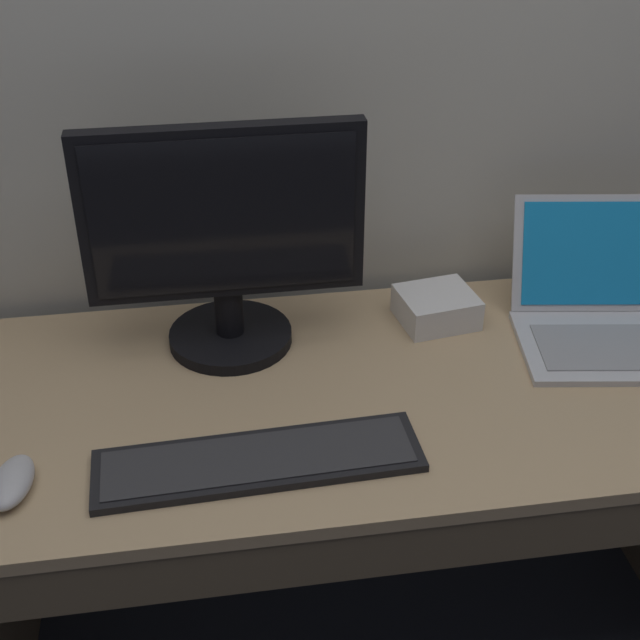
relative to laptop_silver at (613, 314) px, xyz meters
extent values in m
cube|color=tan|center=(-0.47, -0.09, -0.06)|extent=(1.53, 0.63, 0.02)
cube|color=brown|center=(-0.47, -0.39, -0.11)|extent=(1.47, 0.02, 0.09)
cube|color=silver|center=(-0.01, -0.05, -0.04)|extent=(0.38, 0.28, 0.01)
cube|color=#959599|center=(-0.01, -0.06, -0.03)|extent=(0.31, 0.19, 0.00)
cube|color=silver|center=(0.02, 0.10, 0.07)|extent=(0.35, 0.14, 0.21)
cube|color=#198CD8|center=(0.01, 0.10, 0.07)|extent=(0.32, 0.12, 0.18)
cylinder|color=black|center=(-0.70, 0.08, -0.03)|extent=(0.22, 0.22, 0.02)
cylinder|color=black|center=(-0.70, 0.08, 0.02)|extent=(0.05, 0.05, 0.09)
cube|color=black|center=(-0.70, 0.07, 0.22)|extent=(0.48, 0.03, 0.30)
cube|color=black|center=(-0.70, 0.05, 0.22)|extent=(0.44, 0.00, 0.27)
cube|color=black|center=(-0.68, -0.26, -0.04)|extent=(0.50, 0.15, 0.01)
cube|color=#2D2D30|center=(-0.68, -0.26, -0.03)|extent=(0.47, 0.12, 0.00)
ellipsoid|color=#B7B7BC|center=(-1.04, -0.26, -0.03)|extent=(0.07, 0.12, 0.03)
cube|color=silver|center=(-0.31, 0.10, -0.01)|extent=(0.15, 0.14, 0.06)
camera|label=1|loc=(-0.74, -1.26, 0.84)|focal=48.70mm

